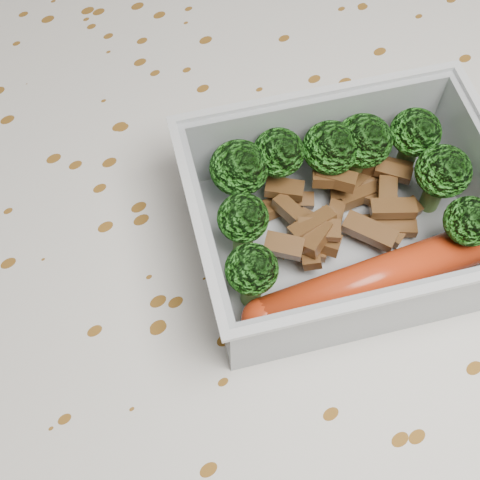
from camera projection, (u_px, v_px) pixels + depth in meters
dining_table at (240, 329)px, 0.46m from camera, size 1.40×0.90×0.75m
tablecloth at (240, 299)px, 0.41m from camera, size 1.46×0.96×0.19m
lunch_container at (344, 223)px, 0.37m from camera, size 0.20×0.18×0.06m
broccoli_florets at (337, 176)px, 0.37m from camera, size 0.15×0.13×0.05m
meat_pile at (340, 211)px, 0.38m from camera, size 0.11×0.08×0.03m
sausage at (372, 280)px, 0.36m from camera, size 0.14×0.05×0.02m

